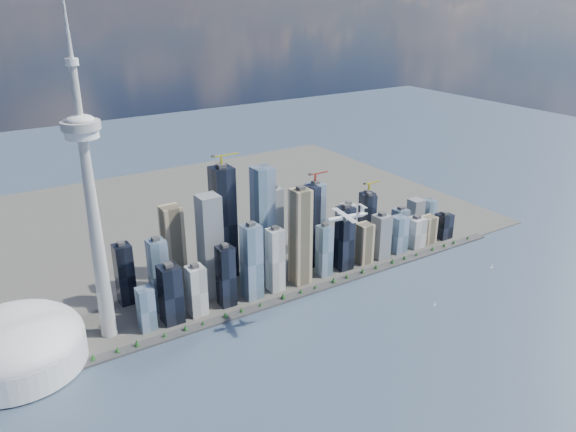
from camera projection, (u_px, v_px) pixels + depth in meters
ground at (369, 373)px, 842.74m from camera, size 4000.00×4000.00×0.00m
seawall at (281, 300)px, 1037.60m from camera, size 1100.00×22.00×4.00m
land at (186, 222)px, 1389.88m from camera, size 1400.00×900.00×3.00m
shoreline_trees at (281, 297)px, 1035.08m from camera, size 960.53×7.20×8.80m
skyscraper_cluster at (284, 239)px, 1107.05m from camera, size 736.00×142.00×251.02m
needle_tower at (92, 203)px, 847.72m from camera, size 56.00×56.00×550.50m
dome_stadium at (16, 345)px, 843.24m from camera, size 200.00×200.00×86.00m
airplane at (346, 217)px, 877.98m from camera, size 76.25×67.65×18.60m
sailboat_west at (435, 304)px, 1022.98m from camera, size 7.19×2.29×9.97m
sailboat_east at (492, 266)px, 1162.67m from camera, size 7.47×2.20×10.39m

